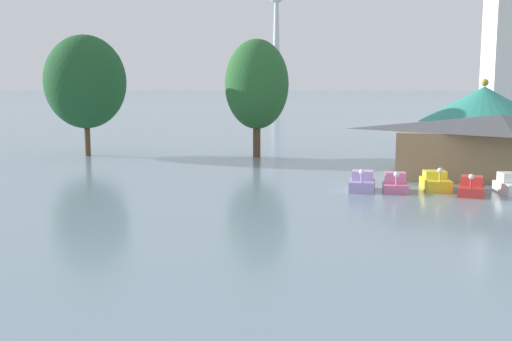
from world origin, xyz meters
name	(u,v)px	position (x,y,z in m)	size (l,w,h in m)	color
pedal_boat_lavender	(362,183)	(7.89, 37.28, 0.54)	(1.71, 2.70, 1.62)	#B299D8
pedal_boat_pink	(395,184)	(10.10, 37.44, 0.51)	(1.76, 2.32, 1.49)	pink
pedal_boat_yellow	(435,182)	(12.79, 38.82, 0.52)	(2.14, 3.09, 1.69)	yellow
pedal_boat_red	(471,188)	(14.98, 37.25, 0.48)	(1.98, 3.03, 1.55)	red
pedal_boat_white	(510,185)	(17.55, 38.44, 0.55)	(2.01, 2.77, 1.78)	white
boathouse	(499,145)	(17.89, 45.84, 2.55)	(16.96, 9.19, 4.90)	#9E7F5B
green_roof_pavilion	(483,118)	(17.94, 56.44, 4.10)	(11.86, 11.86, 7.77)	#993328
shoreline_tree_tall_left	(85,82)	(-20.80, 51.90, 7.51)	(8.18, 8.18, 12.21)	brown
shoreline_tree_mid	(257,84)	(-3.62, 54.65, 7.25)	(6.34, 6.34, 11.70)	brown
distant_broadcast_tower	(276,8)	(-57.38, 330.51, 49.70)	(7.86, 7.86, 125.34)	silver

